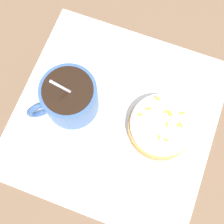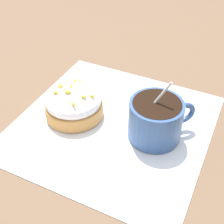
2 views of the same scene
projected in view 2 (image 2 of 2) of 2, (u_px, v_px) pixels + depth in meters
ground_plane at (113, 125)px, 0.53m from camera, size 3.00×3.00×0.00m
paper_napkin at (113, 125)px, 0.53m from camera, size 0.34×0.33×0.00m
coffee_cup at (156, 118)px, 0.49m from camera, size 0.10×0.09×0.11m
frosted_pastry at (73, 104)px, 0.53m from camera, size 0.10×0.10×0.06m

